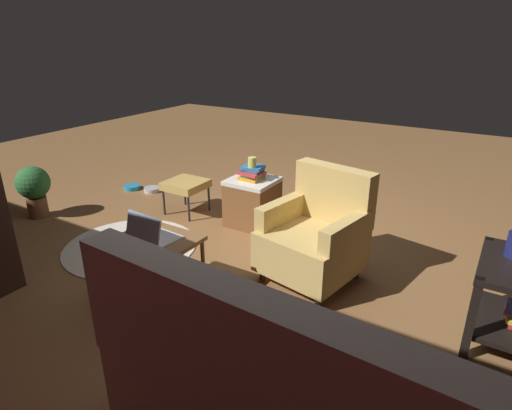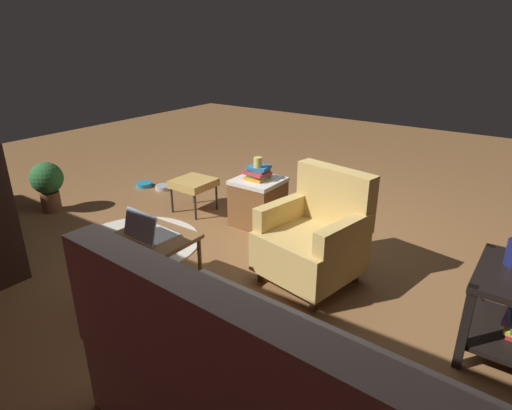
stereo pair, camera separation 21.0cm
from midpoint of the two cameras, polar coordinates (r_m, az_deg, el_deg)
The scene contains 14 objects.
ground at distance 4.06m, azimuth 0.93°, elevation -4.79°, with size 12.00×12.00×0.00m, color olive.
couch at distance 2.06m, azimuth 3.87°, elevation -24.74°, with size 1.94×0.95×1.00m.
armchair at distance 3.35m, azimuth 6.17°, elevation -4.09°, with size 0.78×0.79×0.87m.
laptop_desk at distance 3.16m, azimuth -14.80°, elevation -5.24°, with size 0.56×0.44×0.48m.
laptop at distance 3.09m, azimuth -15.57°, elevation -3.76°, with size 0.34×0.27×0.21m.
wicker_hamper at distance 4.32m, azimuth -1.87°, elevation 0.42°, with size 0.45×0.45×0.48m.
book_stack_hamper at distance 4.22m, azimuth -1.96°, elevation 4.26°, with size 0.26×0.23×0.13m.
yellow_mug at distance 4.15m, azimuth -1.97°, elevation 5.65°, with size 0.08×0.08×0.10m, color #D8D866.
tv_remote at distance 4.35m, azimuth -2.43°, elevation 4.09°, with size 0.05×0.16×0.02m, color #262628.
ottoman at distance 4.65m, azimuth -10.59°, elevation 2.55°, with size 0.40×0.40×0.36m.
circular_rug at distance 4.14m, azimuth -17.68°, elevation -5.25°, with size 1.19×1.19×0.01m, color beige.
pet_bowl_steel at distance 5.46m, azimuth -14.68°, elevation 1.99°, with size 0.20×0.20×0.05m, color silver.
pet_bowl_teal at distance 5.61m, azimuth -17.16°, elevation 2.26°, with size 0.20×0.20×0.05m, color teal.
potted_plant at distance 5.07m, azimuth -28.45°, elevation 2.09°, with size 0.34×0.34×0.55m.
Camera 1 is at (-1.74, 3.18, 1.83)m, focal length 30.18 mm.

